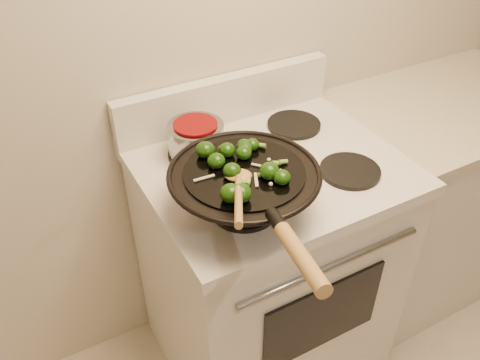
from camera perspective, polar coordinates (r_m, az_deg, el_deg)
stove at (r=1.85m, az=2.99°, el=-9.54°), size 0.78×0.67×1.08m
counter_unit at (r=2.31m, az=20.55°, el=-1.50°), size 0.87×0.62×0.91m
wok at (r=1.32m, az=0.54°, el=-0.99°), size 0.40×0.66×0.19m
stirfry at (r=1.28m, az=-0.05°, el=1.68°), size 0.25×0.26×0.05m
wooden_spoon at (r=1.18m, az=-0.17°, el=-0.88°), size 0.18×0.29×0.10m
saucepan at (r=1.55m, az=-4.94°, el=4.67°), size 0.17×0.27×0.10m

